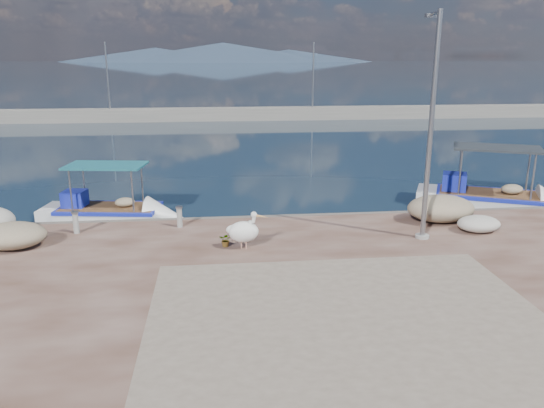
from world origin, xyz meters
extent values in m
plane|color=#162635|center=(0.00, 0.00, 0.00)|extent=(1400.00, 1400.00, 0.00)
cube|color=gray|center=(1.00, -3.00, 0.50)|extent=(9.00, 7.00, 0.01)
cube|color=gray|center=(0.00, 40.00, 0.60)|extent=(120.00, 2.20, 1.20)
cylinder|color=gray|center=(-12.00, 40.00, 4.00)|extent=(0.16, 0.16, 7.00)
cylinder|color=gray|center=(8.00, 40.00, 4.00)|extent=(0.16, 0.16, 7.00)
cone|color=#28384C|center=(-70.00, 650.00, 8.00)|extent=(220.00, 220.00, 16.00)
cone|color=#28384C|center=(10.00, 650.00, 11.00)|extent=(280.00, 280.00, 22.00)
cone|color=#28384C|center=(90.00, 650.00, 7.00)|extent=(200.00, 200.00, 14.00)
cube|color=white|center=(-6.06, 6.86, 0.07)|extent=(5.51, 2.49, 0.87)
cube|color=#1B28B1|center=(-6.06, 6.86, 0.46)|extent=(4.05, 2.33, 0.13)
cube|color=#A93614|center=(-6.06, 6.86, 0.02)|extent=(4.04, 2.31, 0.11)
cube|color=#1B28B1|center=(-7.38, 7.05, 0.83)|extent=(0.94, 0.94, 0.64)
cube|color=#185562|center=(-6.06, 6.86, 2.15)|extent=(3.13, 2.06, 0.07)
cube|color=white|center=(9.71, 7.02, 0.08)|extent=(6.51, 4.45, 1.02)
cube|color=#1B28B1|center=(9.71, 7.02, 0.54)|extent=(4.95, 3.78, 0.15)
cube|color=#A93614|center=(9.71, 7.02, 0.02)|extent=(4.94, 3.76, 0.13)
cube|color=#1B28B1|center=(8.29, 7.66, 0.97)|extent=(1.28, 1.28, 0.75)
cube|color=#22272C|center=(9.71, 7.02, 2.52)|extent=(3.92, 3.19, 0.09)
cylinder|color=tan|center=(-1.16, 1.73, 0.65)|extent=(0.04, 0.04, 0.30)
cylinder|color=tan|center=(-1.02, 1.68, 0.65)|extent=(0.04, 0.04, 0.30)
ellipsoid|color=white|center=(-1.09, 1.71, 1.04)|extent=(1.04, 0.82, 0.65)
cylinder|color=white|center=(-0.82, 1.62, 1.37)|extent=(0.24, 0.18, 0.55)
sphere|color=white|center=(-0.78, 1.61, 1.61)|extent=(0.18, 0.18, 0.18)
cone|color=tan|center=(-0.58, 1.54, 1.56)|extent=(0.45, 0.23, 0.14)
cylinder|color=gray|center=(4.71, 2.09, 4.00)|extent=(0.16, 0.16, 7.00)
cylinder|color=gray|center=(4.71, 2.09, 0.55)|extent=(0.44, 0.44, 0.10)
cube|color=gray|center=(4.71, 2.74, 7.35)|extent=(0.35, 0.18, 0.12)
cylinder|color=gray|center=(-3.16, 4.05, 0.85)|extent=(0.18, 0.18, 0.71)
cylinder|color=gray|center=(-3.16, 4.05, 1.21)|extent=(0.24, 0.24, 0.06)
cylinder|color=gray|center=(-6.54, 3.75, 0.86)|extent=(0.19, 0.19, 0.73)
cylinder|color=gray|center=(-6.54, 3.75, 1.23)|extent=(0.25, 0.25, 0.06)
imported|color=#33722D|center=(-1.62, 1.95, 0.72)|extent=(0.47, 0.44, 0.43)
ellipsoid|color=beige|center=(6.82, 2.50, 0.77)|extent=(1.44, 1.08, 0.54)
ellipsoid|color=tan|center=(-8.12, 2.53, 0.89)|extent=(2.02, 1.57, 0.78)
ellipsoid|color=tan|center=(6.02, 3.76, 0.97)|extent=(2.39, 1.71, 0.94)
camera|label=1|loc=(-1.85, -13.54, 6.17)|focal=35.00mm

